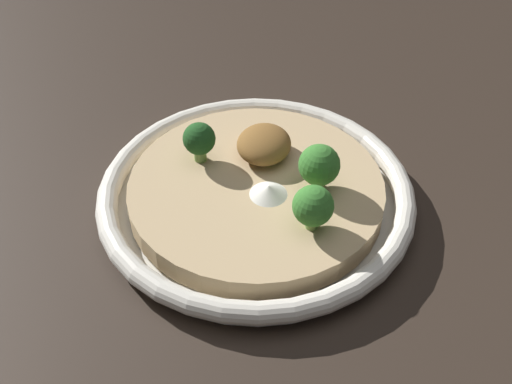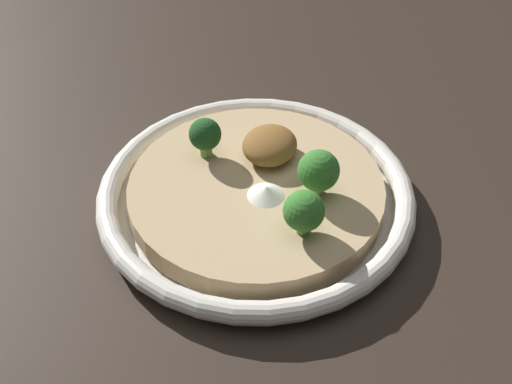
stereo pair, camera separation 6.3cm
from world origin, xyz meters
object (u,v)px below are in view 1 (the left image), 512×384
at_px(broccoli_back, 313,206).
at_px(broccoli_front, 199,140).
at_px(risotto_bowl, 256,194).
at_px(broccoli_back_left, 319,166).

height_order(broccoli_back, broccoli_front, broccoli_back).
bearing_deg(broccoli_front, broccoli_back, 58.71).
bearing_deg(risotto_bowl, broccoli_front, -112.22).
xyz_separation_m(risotto_bowl, broccoli_back_left, (-0.01, 0.06, 0.04)).
bearing_deg(broccoli_back, risotto_bowl, -129.09).
height_order(risotto_bowl, broccoli_back_left, broccoli_back_left).
relative_size(broccoli_back, broccoli_front, 1.04).
relative_size(broccoli_back_left, broccoli_back, 1.06).
distance_m(broccoli_back_left, broccoli_front, 0.12).
bearing_deg(risotto_bowl, broccoli_back, 50.91).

